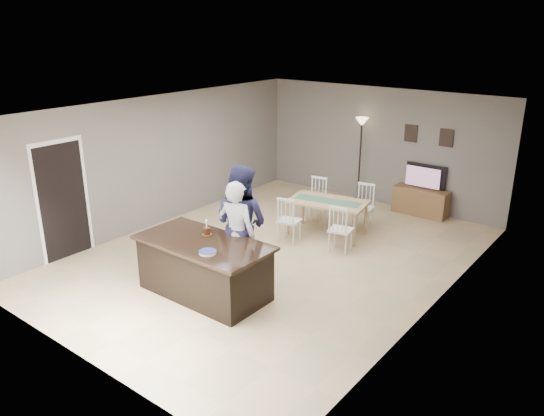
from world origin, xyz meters
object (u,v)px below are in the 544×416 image
Objects in this scene: kitchen_island at (204,267)px; birthday_cake at (207,231)px; television at (424,177)px; plate_stack at (208,252)px; tv_console at (420,202)px; woman at (237,234)px; man at (241,223)px; floor_lamp at (361,137)px; dining_table at (328,207)px.

birthday_cake is at bearing 122.66° from kitchen_island.
plate_stack is (-0.82, -5.92, 0.06)m from television.
television is 3.52× the size of plate_stack.
woman reaches higher than tv_console.
plate_stack is at bearing 91.23° from woman.
man is at bearing -76.43° from woman.
man reaches higher than plate_stack.
birthday_cake is at bearing -87.54° from floor_lamp.
tv_console is 2.51m from dining_table.
floor_lamp reaches higher than woman.
tv_console is at bearing 75.80° from birthday_cake.
kitchen_island is 1.79× the size of tv_console.
man is at bearing -102.91° from tv_console.
floor_lamp is at bearing 1.81° from television.
woman reaches higher than birthday_cake.
birthday_cake is (-0.25, -0.54, -0.02)m from man.
floor_lamp is (-1.58, -0.05, 0.69)m from television.
floor_lamp is at bearing 92.46° from birthday_cake.
television is at bearing 1.81° from floor_lamp.
man is (0.10, 0.78, 0.53)m from kitchen_island.
dining_table is at bearing -113.81° from tv_console.
tv_console is 1.31× the size of television.
kitchen_island is at bearing 143.09° from plate_stack.
plate_stack is 0.13× the size of dining_table.
television is at bearing 90.00° from tv_console.
television is 5.98m from plate_stack.
plate_stack reaches higher than kitchen_island.
birthday_cake is 0.12× the size of floor_lamp.
man is (-1.10, -4.86, 0.12)m from television.
floor_lamp is (-0.48, 4.81, 0.57)m from man.
dining_table is (-0.18, 3.57, -0.32)m from plate_stack.
man is 2.54m from dining_table.
birthday_cake is at bearing 135.54° from plate_stack.
television is 0.46× the size of man.
woman is (-1.00, -5.02, 0.59)m from tv_console.
plate_stack is (0.38, -0.28, 0.47)m from kitchen_island.
plate_stack is (0.53, -0.52, -0.04)m from birthday_cake.
floor_lamp is at bearing 93.90° from kitchen_island.
woman reaches higher than plate_stack.
man is (-0.10, 0.23, 0.09)m from woman.
woman is at bearing -100.76° from dining_table.
floor_lamp reaches higher than man.
woman is at bearing -101.23° from tv_console.
dining_table is (0.19, 3.29, 0.14)m from kitchen_island.
kitchen_island is at bearing 77.99° from television.
birthday_cake reaches higher than plate_stack.
kitchen_island is 5.78m from television.
plate_stack is at bearing 82.09° from television.
birthday_cake is at bearing -107.39° from dining_table.
television is 5.19m from woman.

